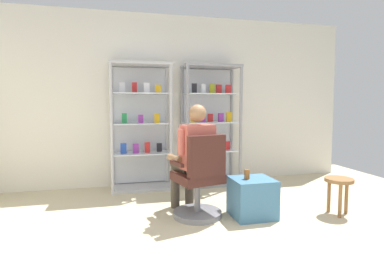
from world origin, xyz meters
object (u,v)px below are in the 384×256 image
(display_cabinet_left, at_px, (141,126))
(display_cabinet_right, at_px, (210,124))
(office_chair, at_px, (200,184))
(storage_crate, at_px, (252,198))
(seated_shopkeeper, at_px, (193,154))
(tea_glass, at_px, (247,174))
(wooden_stool, at_px, (339,186))

(display_cabinet_left, relative_size, display_cabinet_right, 1.00)
(office_chair, xyz_separation_m, storage_crate, (0.60, -0.10, -0.17))
(seated_shopkeeper, relative_size, tea_glass, 11.92)
(tea_glass, xyz_separation_m, wooden_stool, (1.08, -0.18, -0.15))
(seated_shopkeeper, distance_m, tea_glass, 0.66)
(seated_shopkeeper, xyz_separation_m, tea_glass, (0.57, -0.26, -0.22))
(seated_shopkeeper, height_order, storage_crate, seated_shopkeeper)
(tea_glass, bearing_deg, wooden_stool, -9.46)
(display_cabinet_right, xyz_separation_m, seated_shopkeeper, (-0.60, -1.27, -0.25))
(office_chair, height_order, wooden_stool, office_chair)
(seated_shopkeeper, height_order, wooden_stool, seated_shopkeeper)
(display_cabinet_right, bearing_deg, office_chair, -111.37)
(display_cabinet_left, bearing_deg, office_chair, -69.30)
(seated_shopkeeper, xyz_separation_m, wooden_stool, (1.65, -0.44, -0.37))
(office_chair, xyz_separation_m, wooden_stool, (1.61, -0.28, -0.05))
(office_chair, bearing_deg, display_cabinet_right, 68.63)
(tea_glass, relative_size, wooden_stool, 0.25)
(display_cabinet_right, relative_size, tea_glass, 17.55)
(storage_crate, height_order, tea_glass, tea_glass)
(office_chair, relative_size, wooden_stool, 2.23)
(display_cabinet_left, distance_m, storage_crate, 2.05)
(display_cabinet_left, xyz_separation_m, office_chair, (0.54, -1.43, -0.57))
(office_chair, height_order, seated_shopkeeper, seated_shopkeeper)
(seated_shopkeeper, distance_m, storage_crate, 0.84)
(seated_shopkeeper, relative_size, wooden_stool, 2.99)
(display_cabinet_left, xyz_separation_m, display_cabinet_right, (1.10, -0.00, 0.00))
(office_chair, distance_m, wooden_stool, 1.63)
(storage_crate, bearing_deg, tea_glass, -178.42)
(display_cabinet_left, distance_m, wooden_stool, 2.82)
(display_cabinet_left, xyz_separation_m, storage_crate, (1.14, -1.53, -0.74))
(tea_glass, bearing_deg, office_chair, 168.96)
(wooden_stool, bearing_deg, storage_crate, 169.79)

